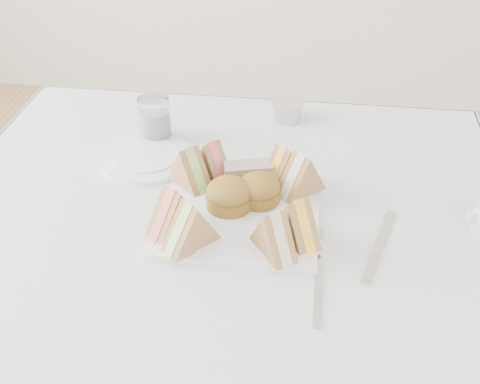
# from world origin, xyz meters

# --- Properties ---
(table) EXTENTS (0.90, 0.90, 0.74)m
(table) POSITION_xyz_m (0.00, 0.00, 0.37)
(table) COLOR brown
(table) RESTS_ON floor
(tablecloth) EXTENTS (1.02, 1.02, 0.01)m
(tablecloth) POSITION_xyz_m (0.00, 0.00, 0.74)
(tablecloth) COLOR silver
(tablecloth) RESTS_ON table
(serving_plate) EXTENTS (0.27, 0.27, 0.01)m
(serving_plate) POSITION_xyz_m (0.03, 0.06, 0.75)
(serving_plate) COLOR silver
(serving_plate) RESTS_ON tablecloth
(sandwich_fl_a) EXTENTS (0.09, 0.10, 0.08)m
(sandwich_fl_a) POSITION_xyz_m (-0.07, -0.01, 0.80)
(sandwich_fl_a) COLOR #9E7453
(sandwich_fl_a) RESTS_ON serving_plate
(sandwich_fl_b) EXTENTS (0.10, 0.10, 0.08)m
(sandwich_fl_b) POSITION_xyz_m (-0.03, -0.04, 0.80)
(sandwich_fl_b) COLOR #9E7453
(sandwich_fl_b) RESTS_ON serving_plate
(sandwich_fr_a) EXTENTS (0.09, 0.09, 0.08)m
(sandwich_fr_a) POSITION_xyz_m (0.13, -0.01, 0.80)
(sandwich_fr_a) COLOR #9E7453
(sandwich_fr_a) RESTS_ON serving_plate
(sandwich_fr_b) EXTENTS (0.08, 0.09, 0.08)m
(sandwich_fr_b) POSITION_xyz_m (0.10, -0.04, 0.80)
(sandwich_fr_b) COLOR #9E7453
(sandwich_fr_b) RESTS_ON serving_plate
(sandwich_bl_a) EXTENTS (0.09, 0.09, 0.08)m
(sandwich_bl_a) POSITION_xyz_m (-0.07, 0.12, 0.80)
(sandwich_bl_a) COLOR #9E7453
(sandwich_bl_a) RESTS_ON serving_plate
(sandwich_bl_b) EXTENTS (0.09, 0.08, 0.07)m
(sandwich_bl_b) POSITION_xyz_m (-0.03, 0.16, 0.79)
(sandwich_bl_b) COLOR #9E7453
(sandwich_bl_b) RESTS_ON serving_plate
(sandwich_br_a) EXTENTS (0.09, 0.10, 0.08)m
(sandwich_br_a) POSITION_xyz_m (0.13, 0.12, 0.80)
(sandwich_br_a) COLOR #9E7453
(sandwich_br_a) RESTS_ON serving_plate
(sandwich_br_b) EXTENTS (0.08, 0.09, 0.07)m
(sandwich_br_b) POSITION_xyz_m (0.10, 0.16, 0.79)
(sandwich_br_b) COLOR #9E7453
(sandwich_br_b) RESTS_ON serving_plate
(scone_left) EXTENTS (0.09, 0.09, 0.05)m
(scone_left) POSITION_xyz_m (0.01, 0.06, 0.79)
(scone_left) COLOR olive
(scone_left) RESTS_ON serving_plate
(scone_right) EXTENTS (0.10, 0.10, 0.05)m
(scone_right) POSITION_xyz_m (0.06, 0.09, 0.78)
(scone_right) COLOR olive
(scone_right) RESTS_ON serving_plate
(pastry_slice) EXTENTS (0.09, 0.06, 0.04)m
(pastry_slice) POSITION_xyz_m (0.04, 0.14, 0.78)
(pastry_slice) COLOR #D1C08A
(pastry_slice) RESTS_ON serving_plate
(side_plate) EXTENTS (0.23, 0.23, 0.01)m
(side_plate) POSITION_xyz_m (-0.18, 0.21, 0.75)
(side_plate) COLOR silver
(side_plate) RESTS_ON tablecloth
(water_glass) EXTENTS (0.07, 0.07, 0.09)m
(water_glass) POSITION_xyz_m (-0.17, 0.29, 0.79)
(water_glass) COLOR white
(water_glass) RESTS_ON tablecloth
(tea_strainer) EXTENTS (0.08, 0.08, 0.04)m
(tea_strainer) POSITION_xyz_m (0.09, 0.41, 0.77)
(tea_strainer) COLOR #B4B4B4
(tea_strainer) RESTS_ON tablecloth
(knife) EXTENTS (0.07, 0.19, 0.00)m
(knife) POSITION_xyz_m (0.27, 0.00, 0.75)
(knife) COLOR #B4B4B4
(knife) RESTS_ON tablecloth
(fork) EXTENTS (0.01, 0.19, 0.00)m
(fork) POSITION_xyz_m (0.17, -0.09, 0.75)
(fork) COLOR #B4B4B4
(fork) RESTS_ON tablecloth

